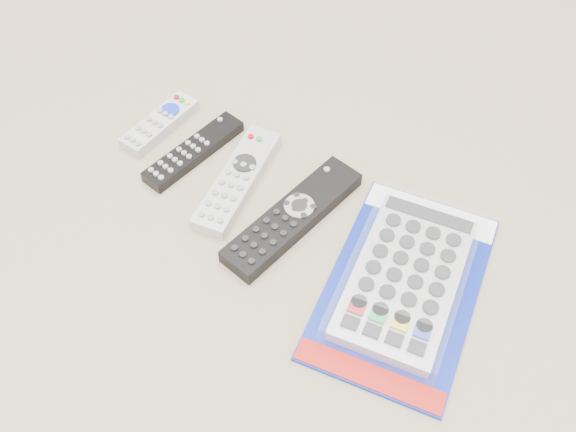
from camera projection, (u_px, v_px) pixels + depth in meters
The scene contains 5 objects.
remote_small_grey at pixel (160, 123), 0.98m from camera, with size 0.05×0.14×0.02m.
remote_slim_black at pixel (193, 151), 0.94m from camera, with size 0.07×0.18×0.02m.
remote_silver_dvd at pixel (237, 180), 0.91m from camera, with size 0.08×0.20×0.02m.
remote_large_black at pixel (293, 217), 0.86m from camera, with size 0.10×0.23×0.03m.
jumbo_remote_packaged at pixel (406, 277), 0.80m from camera, with size 0.22×0.32×0.04m.
Camera 1 is at (0.32, -0.46, 0.69)m, focal length 40.00 mm.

